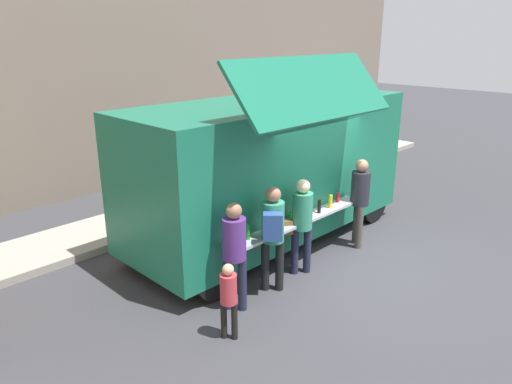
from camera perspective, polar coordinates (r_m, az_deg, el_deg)
name	(u,v)px	position (r m, az deg, el deg)	size (l,w,h in m)	color
ground_plane	(352,266)	(9.06, 11.33, -8.66)	(60.00, 60.00, 0.00)	#38383D
curb_strip	(23,257)	(10.05, -26.05, -7.00)	(28.00, 1.60, 0.15)	#9E998E
food_truck_main	(271,166)	(9.50, 1.75, 3.10)	(6.07, 3.09, 3.73)	#197052
trash_bin	(294,163)	(13.84, 4.61, 3.43)	(0.60, 0.60, 0.98)	#2E613B
customer_front_ordering	(301,219)	(8.28, 5.42, -3.19)	(0.54, 0.45, 1.74)	#1F223A
customer_mid_with_backpack	(273,229)	(7.64, 2.02, -4.49)	(0.56, 0.55, 1.80)	black
customer_rear_waiting	(234,247)	(7.17, -2.60, -6.62)	(0.36, 0.36, 1.75)	#1F2338
customer_extra_browsing	(360,195)	(9.54, 12.29, -0.37)	(0.36, 0.36, 1.78)	#4B4740
child_near_queue	(229,295)	(6.67, -3.29, -12.14)	(0.23, 0.23, 1.15)	black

